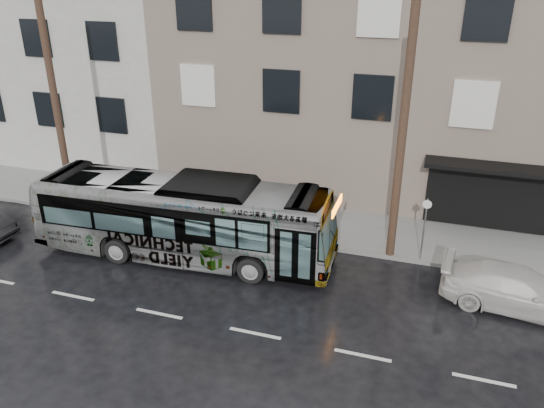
{
  "coord_description": "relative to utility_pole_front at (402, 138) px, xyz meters",
  "views": [
    {
      "loc": [
        7.58,
        -14.52,
        9.98
      ],
      "look_at": [
        2.12,
        2.5,
        1.94
      ],
      "focal_mm": 35.0,
      "sensor_mm": 36.0,
      "label": 1
    }
  ],
  "objects": [
    {
      "name": "ground",
      "position": [
        -6.5,
        -3.3,
        -4.65
      ],
      "size": [
        120.0,
        120.0,
        0.0
      ],
      "primitive_type": "plane",
      "color": "black",
      "rests_on": "ground"
    },
    {
      "name": "sidewalk",
      "position": [
        -6.5,
        1.6,
        -4.58
      ],
      "size": [
        90.0,
        3.6,
        0.15
      ],
      "primitive_type": "cube",
      "color": "gray",
      "rests_on": "ground"
    },
    {
      "name": "building_taupe",
      "position": [
        -1.5,
        9.4,
        0.85
      ],
      "size": [
        20.0,
        12.0,
        11.0
      ],
      "primitive_type": "cube",
      "color": "#7B695E",
      "rests_on": "ground"
    },
    {
      "name": "building_grey",
      "position": [
        -24.5,
        10.9,
        3.35
      ],
      "size": [
        26.0,
        15.0,
        16.0
      ],
      "primitive_type": "cube",
      "color": "beige",
      "rests_on": "ground"
    },
    {
      "name": "utility_pole_front",
      "position": [
        0.0,
        0.0,
        0.0
      ],
      "size": [
        0.3,
        0.3,
        9.0
      ],
      "primitive_type": "cylinder",
      "color": "#4D3526",
      "rests_on": "sidewalk"
    },
    {
      "name": "utility_pole_rear",
      "position": [
        -14.0,
        0.0,
        0.0
      ],
      "size": [
        0.3,
        0.3,
        9.0
      ],
      "primitive_type": "cylinder",
      "color": "#4D3526",
      "rests_on": "sidewalk"
    },
    {
      "name": "sign_post",
      "position": [
        1.1,
        0.0,
        -3.3
      ],
      "size": [
        0.06,
        0.06,
        2.4
      ],
      "primitive_type": "cylinder",
      "color": "slate",
      "rests_on": "sidewalk"
    },
    {
      "name": "bus",
      "position": [
        -7.36,
        -2.19,
        -3.1
      ],
      "size": [
        11.26,
        3.1,
        3.11
      ],
      "primitive_type": "imported",
      "rotation": [
        0.0,
        0.0,
        1.61
      ],
      "color": "#B2B2B2",
      "rests_on": "ground"
    },
    {
      "name": "white_sedan",
      "position": [
        4.14,
        -2.01,
        -3.98
      ],
      "size": [
        4.79,
        2.34,
        1.34
      ],
      "primitive_type": "imported",
      "rotation": [
        0.0,
        0.0,
        1.47
      ],
      "color": "silver",
      "rests_on": "ground"
    }
  ]
}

